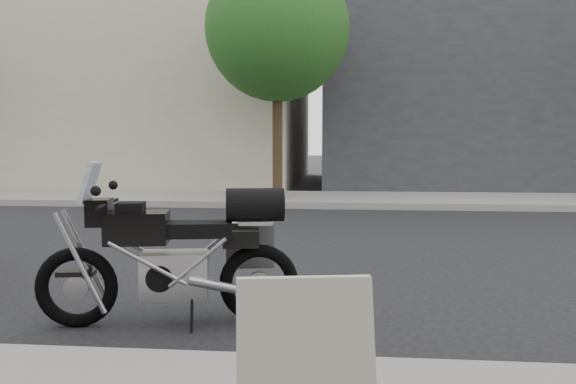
# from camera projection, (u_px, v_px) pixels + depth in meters

# --- Properties ---
(ground) EXTENTS (120.00, 120.00, 0.00)m
(ground) POSITION_uv_depth(u_px,v_px,m) (377.00, 254.00, 7.43)
(ground) COLOR black
(ground) RESTS_ON ground
(far_sidewalk) EXTENTS (44.00, 3.00, 0.15)m
(far_sidewalk) POSITION_uv_depth(u_px,v_px,m) (360.00, 200.00, 13.87)
(far_sidewalk) COLOR gray
(far_sidewalk) RESTS_ON ground
(far_building_dark) EXTENTS (16.00, 11.00, 7.00)m
(far_building_dark) POSITION_uv_depth(u_px,v_px,m) (553.00, 86.00, 19.86)
(far_building_dark) COLOR #2B2C31
(far_building_dark) RESTS_ON ground
(far_building_cream) EXTENTS (14.00, 11.00, 8.00)m
(far_building_cream) POSITION_uv_depth(u_px,v_px,m) (117.00, 76.00, 21.30)
(far_building_cream) COLOR #BDB597
(far_building_cream) RESTS_ON ground
(street_tree_mid) EXTENTS (3.40, 3.40, 5.70)m
(street_tree_mid) POSITION_uv_depth(u_px,v_px,m) (277.00, 29.00, 13.20)
(street_tree_mid) COLOR #3C2D1B
(street_tree_mid) RESTS_ON far_sidewalk
(motorcycle) EXTENTS (2.09, 0.91, 1.33)m
(motorcycle) POSITION_uv_depth(u_px,v_px,m) (186.00, 254.00, 4.55)
(motorcycle) COLOR black
(motorcycle) RESTS_ON ground
(sandwich_sign) EXTENTS (0.58, 0.55, 0.82)m
(sandwich_sign) POSITION_uv_depth(u_px,v_px,m) (304.00, 381.00, 2.15)
(sandwich_sign) COLOR beige
(sandwich_sign) RESTS_ON near_sidewalk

